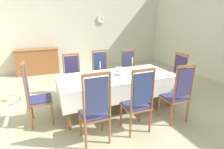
{
  "coord_description": "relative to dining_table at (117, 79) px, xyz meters",
  "views": [
    {
      "loc": [
        -1.41,
        -3.34,
        1.87
      ],
      "look_at": [
        -0.11,
        -0.18,
        0.78
      ],
      "focal_mm": 27.27,
      "sensor_mm": 36.0,
      "label": 1
    }
  ],
  "objects": [
    {
      "name": "bowl_near_right",
      "position": [
        -0.26,
        -0.36,
        0.09
      ],
      "size": [
        0.17,
        0.17,
        0.03
      ],
      "color": "white",
      "rests_on": "tablecloth"
    },
    {
      "name": "soup_tureen",
      "position": [
        0.07,
        -0.0,
        0.17
      ],
      "size": [
        0.25,
        0.25,
        0.2
      ],
      "color": "white",
      "rests_on": "tablecloth"
    },
    {
      "name": "candlestick_east",
      "position": [
        0.37,
        -0.0,
        0.22
      ],
      "size": [
        0.07,
        0.07,
        0.37
      ],
      "color": "gold",
      "rests_on": "tablecloth"
    },
    {
      "name": "mounted_clock",
      "position": [
        0.93,
        3.63,
        1.24
      ],
      "size": [
        0.35,
        0.06,
        0.35
      ],
      "color": "#D1B251"
    },
    {
      "name": "tablecloth",
      "position": [
        0.0,
        -0.0,
        -0.03
      ],
      "size": [
        2.45,
        1.1,
        0.39
      ],
      "color": "white",
      "rests_on": "dining_table"
    },
    {
      "name": "candlestick_west",
      "position": [
        -0.37,
        -0.0,
        0.21
      ],
      "size": [
        0.07,
        0.07,
        0.34
      ],
      "color": "gold",
      "rests_on": "tablecloth"
    },
    {
      "name": "dining_table",
      "position": [
        0.0,
        0.0,
        0.0
      ],
      "size": [
        2.43,
        1.08,
        0.74
      ],
      "color": "brown",
      "rests_on": "ground"
    },
    {
      "name": "spoon_primary",
      "position": [
        1.2,
        -0.39,
        0.08
      ],
      "size": [
        0.03,
        0.18,
        0.01
      ],
      "rotation": [
        0.0,
        0.0,
        0.03
      ],
      "color": "gold",
      "rests_on": "tablecloth"
    },
    {
      "name": "chair_south_b",
      "position": [
        -0.03,
        -0.95,
        -0.09
      ],
      "size": [
        0.44,
        0.42,
        1.17
      ],
      "color": "#994D2F",
      "rests_on": "ground"
    },
    {
      "name": "sideboard",
      "position": [
        -1.6,
        3.39,
        -0.22
      ],
      "size": [
        1.44,
        0.48,
        0.9
      ],
      "rotation": [
        0.0,
        0.0,
        3.14
      ],
      "color": "#935631",
      "rests_on": "ground"
    },
    {
      "name": "back_wall",
      "position": [
        0.0,
        3.71,
        1.01
      ],
      "size": [
        7.25,
        0.08,
        3.36
      ],
      "primitive_type": "cube",
      "color": "beige",
      "rests_on": "ground"
    },
    {
      "name": "ground",
      "position": [
        0.0,
        0.18,
        -0.69
      ],
      "size": [
        7.25,
        6.97,
        0.04
      ],
      "primitive_type": "cube",
      "color": "#B1AE8E"
    },
    {
      "name": "spoon_secondary",
      "position": [
        -0.37,
        -0.33,
        0.08
      ],
      "size": [
        0.03,
        0.18,
        0.01
      ],
      "rotation": [
        0.0,
        0.0,
        0.07
      ],
      "color": "gold",
      "rests_on": "tablecloth"
    },
    {
      "name": "chair_head_west",
      "position": [
        -1.63,
        0.0,
        -0.08
      ],
      "size": [
        0.42,
        0.44,
        1.19
      ],
      "rotation": [
        0.0,
        0.0,
        -1.57
      ],
      "color": "#925A2C",
      "rests_on": "ground"
    },
    {
      "name": "chair_north_b",
      "position": [
        -0.03,
        0.95,
        -0.1
      ],
      "size": [
        0.44,
        0.42,
        1.13
      ],
      "rotation": [
        0.0,
        0.0,
        3.14
      ],
      "color": "brown",
      "rests_on": "ground"
    },
    {
      "name": "chair_north_c",
      "position": [
        0.82,
        0.94,
        -0.12
      ],
      "size": [
        0.44,
        0.42,
        1.08
      ],
      "rotation": [
        0.0,
        0.0,
        3.14
      ],
      "color": "#965127",
      "rests_on": "ground"
    },
    {
      "name": "chair_south_a",
      "position": [
        -0.78,
        -0.95,
        -0.08
      ],
      "size": [
        0.44,
        0.42,
        1.2
      ],
      "color": "brown",
      "rests_on": "ground"
    },
    {
      "name": "chair_north_a",
      "position": [
        -0.78,
        0.94,
        -0.12
      ],
      "size": [
        0.44,
        0.42,
        1.09
      ],
      "rotation": [
        0.0,
        0.0,
        3.14
      ],
      "color": "#9A5A2F",
      "rests_on": "ground"
    },
    {
      "name": "chair_south_c",
      "position": [
        0.82,
        -0.95,
        -0.1
      ],
      "size": [
        0.44,
        0.42,
        1.15
      ],
      "color": "#9C5D31",
      "rests_on": "ground"
    },
    {
      "name": "bowl_near_left",
      "position": [
        1.07,
        -0.42,
        0.1
      ],
      "size": [
        0.19,
        0.19,
        0.04
      ],
      "color": "white",
      "rests_on": "tablecloth"
    },
    {
      "name": "chair_head_east",
      "position": [
        1.62,
        -0.0,
        -0.11
      ],
      "size": [
        0.42,
        0.44,
        1.09
      ],
      "rotation": [
        0.0,
        0.0,
        1.57
      ],
      "color": "brown",
      "rests_on": "ground"
    }
  ]
}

